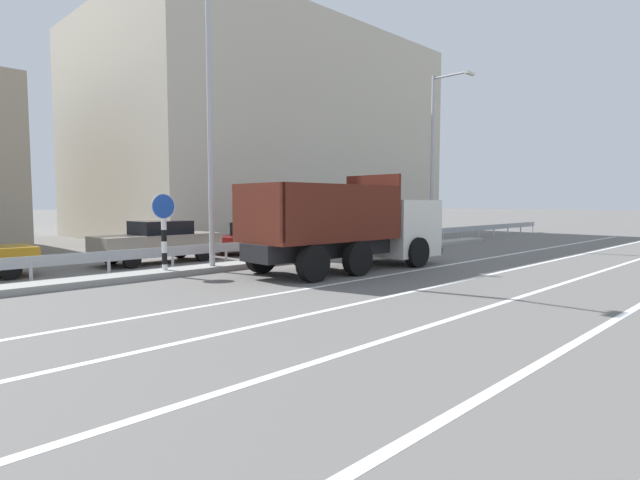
{
  "coord_description": "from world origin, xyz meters",
  "views": [
    {
      "loc": [
        -13.53,
        -11.53,
        2.24
      ],
      "look_at": [
        -0.9,
        1.06,
        0.9
      ],
      "focal_mm": 28.0,
      "sensor_mm": 36.0,
      "label": 1
    }
  ],
  "objects": [
    {
      "name": "lane_strip_3",
      "position": [
        -1.2,
        -8.91,
        0.0
      ],
      "size": [
        49.35,
        0.16,
        0.01
      ],
      "primitive_type": "cube",
      "color": "silver",
      "rests_on": "ground_plane"
    },
    {
      "name": "lane_strip_2",
      "position": [
        -1.2,
        -6.65,
        0.0
      ],
      "size": [
        49.35,
        0.16,
        0.01
      ],
      "primitive_type": "cube",
      "color": "silver",
      "rests_on": "ground_plane"
    },
    {
      "name": "lane_strip_1",
      "position": [
        -1.2,
        -4.41,
        0.0
      ],
      "size": [
        49.35,
        0.16,
        0.01
      ],
      "primitive_type": "cube",
      "color": "silver",
      "rests_on": "ground_plane"
    },
    {
      "name": "parked_car_3",
      "position": [
        0.35,
        6.1,
        0.69
      ],
      "size": [
        4.54,
        1.99,
        1.35
      ],
      "rotation": [
        0.0,
        0.0,
        -1.58
      ],
      "color": "maroon",
      "rests_on": "ground_plane"
    },
    {
      "name": "median_road_sign",
      "position": [
        -6.15,
        2.54,
        1.34
      ],
      "size": [
        0.78,
        0.16,
        2.52
      ],
      "color": "white",
      "rests_on": "ground_plane"
    },
    {
      "name": "parked_car_2",
      "position": [
        -4.69,
        5.77,
        0.79
      ],
      "size": [
        4.61,
        1.93,
        1.56
      ],
      "rotation": [
        0.0,
        0.0,
        1.6
      ],
      "color": "gray",
      "rests_on": "ground_plane"
    },
    {
      "name": "background_building_1",
      "position": [
        9.23,
        17.18,
        6.82
      ],
      "size": [
        22.88,
        15.47,
        13.64
      ],
      "primitive_type": "cube",
      "color": "beige",
      "rests_on": "ground_plane"
    },
    {
      "name": "dump_truck",
      "position": [
        -0.22,
        -0.48,
        1.21
      ],
      "size": [
        7.61,
        3.08,
        3.2
      ],
      "rotation": [
        0.0,
        0.0,
        -1.62
      ],
      "color": "silver",
      "rests_on": "ground_plane"
    },
    {
      "name": "lane_strip_0",
      "position": [
        -1.2,
        -2.23,
        0.0
      ],
      "size": [
        49.35,
        0.16,
        0.01
      ],
      "primitive_type": "cube",
      "color": "silver",
      "rests_on": "ground_plane"
    },
    {
      "name": "street_lamp_2",
      "position": [
        8.59,
        2.29,
        4.77
      ],
      "size": [
        0.7,
        2.15,
        8.59
      ],
      "color": "#ADADB2",
      "rests_on": "ground_plane"
    },
    {
      "name": "street_lamp_1",
      "position": [
        -4.56,
        2.18,
        5.08
      ],
      "size": [
        0.7,
        2.37,
        9.14
      ],
      "color": "#ADADB2",
      "rests_on": "ground_plane"
    },
    {
      "name": "median_guardrail",
      "position": [
        -0.0,
        3.61,
        0.57
      ],
      "size": [
        49.35,
        0.09,
        0.78
      ],
      "color": "#9EA0A5",
      "rests_on": "ground_plane"
    },
    {
      "name": "ground_plane",
      "position": [
        0.0,
        0.0,
        0.0
      ],
      "size": [
        320.0,
        320.0,
        0.0
      ],
      "primitive_type": "plane",
      "color": "#605E5B"
    },
    {
      "name": "median_island",
      "position": [
        0.0,
        2.54,
        0.09
      ],
      "size": [
        27.14,
        1.1,
        0.18
      ],
      "primitive_type": "cube",
      "color": "gray",
      "rests_on": "ground_plane"
    }
  ]
}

